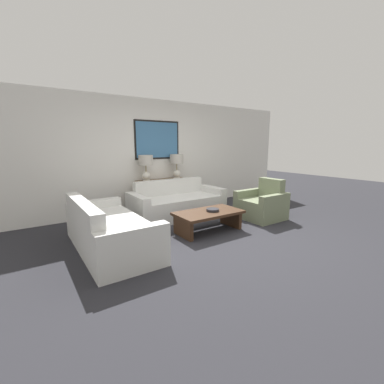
# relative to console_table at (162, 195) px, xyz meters

# --- Properties ---
(ground_plane) EXTENTS (20.00, 20.00, 0.00)m
(ground_plane) POSITION_rel_console_table_xyz_m (0.00, -2.27, -0.38)
(ground_plane) COLOR #28282D
(back_wall) EXTENTS (8.18, 0.12, 2.65)m
(back_wall) POSITION_rel_console_table_xyz_m (0.00, 0.26, 0.95)
(back_wall) COLOR silver
(back_wall) RESTS_ON ground_plane
(console_table) EXTENTS (1.25, 0.36, 0.76)m
(console_table) POSITION_rel_console_table_xyz_m (0.00, 0.00, 0.00)
(console_table) COLOR brown
(console_table) RESTS_ON ground_plane
(table_lamp_left) EXTENTS (0.33, 0.33, 0.60)m
(table_lamp_left) POSITION_rel_console_table_xyz_m (-0.41, 0.00, 0.78)
(table_lamp_left) COLOR silver
(table_lamp_left) RESTS_ON console_table
(table_lamp_right) EXTENTS (0.33, 0.33, 0.60)m
(table_lamp_right) POSITION_rel_console_table_xyz_m (0.41, 0.00, 0.78)
(table_lamp_right) COLOR silver
(table_lamp_right) RESTS_ON console_table
(couch_by_back_wall) EXTENTS (2.08, 0.94, 0.80)m
(couch_by_back_wall) POSITION_rel_console_table_xyz_m (0.00, -0.69, -0.10)
(couch_by_back_wall) COLOR silver
(couch_by_back_wall) RESTS_ON ground_plane
(couch_by_side) EXTENTS (0.94, 2.08, 0.80)m
(couch_by_side) POSITION_rel_console_table_xyz_m (-1.82, -1.68, -0.10)
(couch_by_side) COLOR silver
(couch_by_side) RESTS_ON ground_plane
(coffee_table) EXTENTS (1.25, 0.68, 0.38)m
(coffee_table) POSITION_rel_console_table_xyz_m (-0.04, -1.89, -0.10)
(coffee_table) COLOR #3D2616
(coffee_table) RESTS_ON ground_plane
(decorative_bowl) EXTENTS (0.23, 0.23, 0.05)m
(decorative_bowl) POSITION_rel_console_table_xyz_m (0.04, -1.92, 0.02)
(decorative_bowl) COLOR #232328
(decorative_bowl) RESTS_ON coffee_table
(armchair_near_back_wall) EXTENTS (0.83, 0.87, 0.85)m
(armchair_near_back_wall) POSITION_rel_console_table_xyz_m (1.46, -1.86, -0.09)
(armchair_near_back_wall) COLOR #707A5B
(armchair_near_back_wall) RESTS_ON ground_plane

